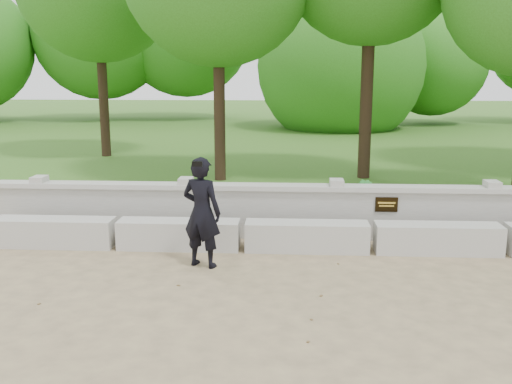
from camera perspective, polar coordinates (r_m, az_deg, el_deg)
ground at (r=7.28m, az=13.51°, el=-10.37°), size 80.00×80.00×0.00m
lawn at (r=20.83m, az=6.88°, el=4.63°), size 40.00×22.00×0.25m
concrete_bench at (r=8.98m, az=11.49°, el=-4.48°), size 11.90×0.45×0.45m
parapet_wall at (r=9.59m, az=10.98°, el=-1.93°), size 12.50×0.35×0.90m
man_main at (r=8.04m, az=-5.44°, el=-2.03°), size 0.67×0.63×1.58m
shrub_a at (r=10.28m, az=-5.43°, el=-0.23°), size 0.39×0.41×0.64m
shrub_b at (r=10.26m, az=10.89°, el=-0.53°), size 0.43×0.42×0.60m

